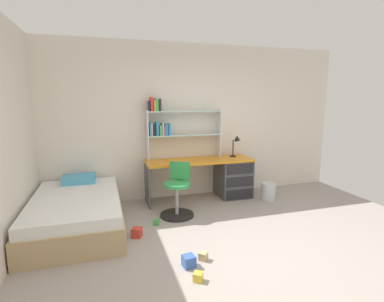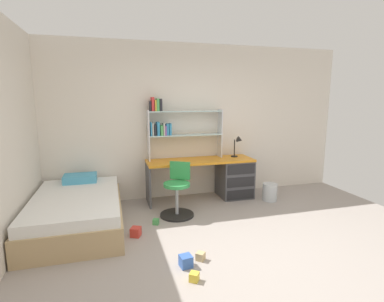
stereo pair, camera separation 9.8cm
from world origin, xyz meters
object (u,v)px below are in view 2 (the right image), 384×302
at_px(desk, 226,176).
at_px(toy_block_natural_4, 201,256).
at_px(toy_block_yellow_0, 194,277).
at_px(toy_block_red_1, 136,232).
at_px(swivel_chair, 177,195).
at_px(bed_platform, 77,211).
at_px(bookshelf_hutch, 173,124).
at_px(desk_lamp, 238,143).
at_px(toy_block_green_2, 156,222).
at_px(waste_bin, 270,192).
at_px(toy_block_blue_3, 186,261).

xyz_separation_m(desk, toy_block_natural_4, (-1.08, -1.93, -0.36)).
relative_size(toy_block_yellow_0, toy_block_red_1, 0.72).
distance_m(desk, swivel_chair, 1.20).
height_order(bed_platform, toy_block_yellow_0, bed_platform).
relative_size(bed_platform, toy_block_natural_4, 21.61).
bearing_deg(bed_platform, toy_block_yellow_0, -52.93).
bearing_deg(toy_block_red_1, toy_block_natural_4, -50.20).
bearing_deg(bed_platform, bookshelf_hutch, 27.62).
bearing_deg(toy_block_natural_4, desk_lamp, 56.07).
height_order(desk_lamp, swivel_chair, desk_lamp).
relative_size(desk, bookshelf_hutch, 1.42).
bearing_deg(toy_block_green_2, desk, 31.08).
distance_m(bookshelf_hutch, bed_platform, 2.08).
relative_size(bookshelf_hutch, waste_bin, 4.35).
xyz_separation_m(bookshelf_hutch, swivel_chair, (-0.11, -0.77, -1.02)).
distance_m(desk, desk_lamp, 0.63).
distance_m(desk_lamp, toy_block_red_1, 2.49).
xyz_separation_m(toy_block_green_2, toy_block_natural_4, (0.34, -1.07, 0.00)).
bearing_deg(desk, toy_block_blue_3, -122.29).
bearing_deg(swivel_chair, toy_block_natural_4, -91.63).
bearing_deg(desk, toy_block_green_2, -148.92).
relative_size(desk_lamp, waste_bin, 1.26).
bearing_deg(toy_block_green_2, waste_bin, 12.62).
height_order(waste_bin, toy_block_blue_3, waste_bin).
xyz_separation_m(toy_block_yellow_0, toy_block_green_2, (-0.16, 1.42, -0.00)).
bearing_deg(toy_block_blue_3, bed_platform, 131.67).
relative_size(desk_lamp, toy_block_green_2, 4.82).
distance_m(bed_platform, toy_block_blue_3, 1.84).
relative_size(toy_block_yellow_0, toy_block_natural_4, 0.99).
xyz_separation_m(bed_platform, toy_block_red_1, (0.76, -0.51, -0.17)).
distance_m(toy_block_yellow_0, toy_block_natural_4, 0.39).
bearing_deg(desk_lamp, toy_block_green_2, -151.54).
distance_m(toy_block_yellow_0, toy_block_blue_3, 0.27).
distance_m(toy_block_yellow_0, toy_block_red_1, 1.22).
relative_size(swivel_chair, toy_block_blue_3, 6.45).
bearing_deg(bookshelf_hutch, toy_block_green_2, -115.54).
relative_size(bookshelf_hutch, swivel_chair, 1.62).
distance_m(desk_lamp, toy_block_natural_4, 2.56).
height_order(toy_block_green_2, toy_block_blue_3, toy_block_blue_3).
bearing_deg(toy_block_natural_4, toy_block_yellow_0, -116.41).
bearing_deg(waste_bin, bed_platform, -175.33).
bearing_deg(bed_platform, waste_bin, 4.67).
relative_size(bookshelf_hutch, toy_block_yellow_0, 15.16).
height_order(desk, toy_block_red_1, desk).
bearing_deg(desk_lamp, waste_bin, -45.42).
bearing_deg(swivel_chair, bed_platform, -178.21).
xyz_separation_m(bookshelf_hutch, toy_block_yellow_0, (-0.33, -2.45, -1.30)).
relative_size(bed_platform, toy_block_red_1, 15.70).
bearing_deg(swivel_chair, bookshelf_hutch, 81.57).
bearing_deg(toy_block_blue_3, toy_block_green_2, 97.26).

